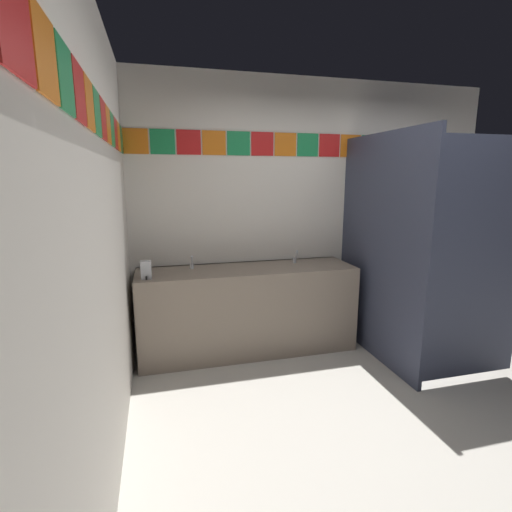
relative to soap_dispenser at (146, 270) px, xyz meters
name	(u,v)px	position (x,y,z in m)	size (l,w,h in m)	color
ground_plane	(406,420)	(1.76, -1.24, -0.92)	(8.46, 8.46, 0.00)	#B2ADA3
wall_back	(315,211)	(1.76, 0.51, 0.43)	(3.84, 0.09, 2.68)	silver
wall_side	(95,247)	(-0.20, -1.24, 0.43)	(0.09, 3.40, 2.68)	silver
vanity_counter	(248,308)	(0.93, 0.17, -0.49)	(2.09, 0.59, 0.84)	gray
faucet_left	(192,264)	(0.41, 0.26, -0.03)	(0.04, 0.10, 0.14)	silver
faucet_right	(295,258)	(1.46, 0.26, -0.03)	(0.04, 0.10, 0.14)	silver
soap_dispenser	(146,270)	(0.00, 0.00, 0.00)	(0.09, 0.09, 0.16)	#B7BABF
stall_divider	(412,253)	(2.26, -0.49, 0.13)	(0.92, 1.40, 2.09)	#33384C
toilet	(403,311)	(2.60, 0.04, -0.61)	(0.39, 0.49, 0.74)	white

